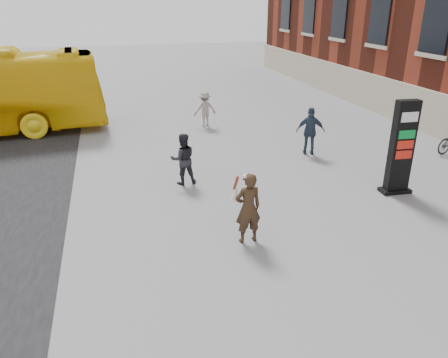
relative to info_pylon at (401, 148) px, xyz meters
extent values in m
plane|color=#9E9EA3|center=(-4.34, -2.30, -1.39)|extent=(100.00, 100.00, 0.00)
cube|color=black|center=(0.00, 0.00, 0.00)|extent=(0.68, 0.32, 2.77)
cube|color=black|center=(0.00, 0.00, -1.33)|extent=(0.91, 0.50, 0.11)
cube|color=white|center=(0.00, 0.00, 0.95)|extent=(0.52, 0.34, 0.28)
cube|color=#076428|center=(0.00, 0.00, 0.45)|extent=(0.52, 0.34, 0.24)
cube|color=#A2190E|center=(0.00, 0.00, 0.15)|extent=(0.52, 0.34, 0.24)
cube|color=#A2190E|center=(0.00, 0.00, -0.15)|extent=(0.52, 0.34, 0.24)
imported|color=#2F1F15|center=(-5.12, -1.61, -0.51)|extent=(0.67, 0.47, 1.74)
cylinder|color=white|center=(-5.12, -1.61, 0.28)|extent=(0.24, 0.24, 0.06)
cone|color=white|center=(-4.93, -1.34, -0.20)|extent=(0.25, 0.25, 0.42)
cylinder|color=maroon|center=(-4.93, -1.34, 0.05)|extent=(0.14, 0.15, 0.36)
cone|color=white|center=(-5.35, -1.37, -0.20)|extent=(0.25, 0.24, 0.42)
cylinder|color=maroon|center=(-5.35, -1.37, 0.05)|extent=(0.14, 0.14, 0.36)
imported|color=black|center=(-5.98, 2.26, -0.58)|extent=(0.79, 0.62, 1.61)
imported|color=gray|center=(-3.91, 8.57, -0.60)|extent=(1.06, 0.66, 1.57)
imported|color=#2A374A|center=(-1.00, 3.83, -0.51)|extent=(1.11, 0.76, 1.75)
camera|label=1|loc=(-7.96, -10.22, 3.97)|focal=35.00mm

